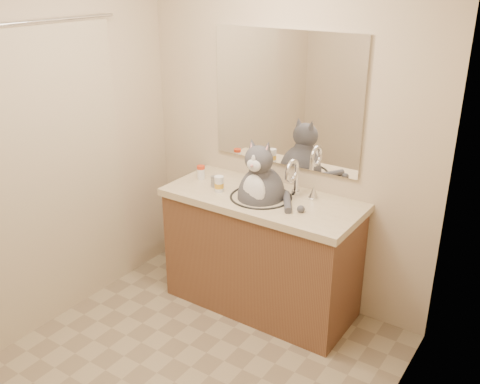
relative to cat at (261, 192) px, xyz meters
The scene contains 8 objects.
room 0.99m from the cat, 90.19° to the right, with size 2.22×2.52×2.42m.
vanity 0.45m from the cat, 95.64° to the left, with size 1.34×0.59×1.12m.
mirror 0.64m from the cat, 90.60° to the left, with size 1.10×0.02×0.90m, color white.
shower_curtain 1.35m from the cat, 141.52° to the right, with size 0.02×1.30×1.93m.
cat is the anchor object (origin of this frame).
pill_bottle_redcap 0.54m from the cat, behind, with size 0.07×0.07×0.10m.
pill_bottle_orange 0.30m from the cat, 167.45° to the right, with size 0.08×0.08×0.11m.
grey_canister 0.37m from the cat, behind, with size 0.06×0.06×0.08m.
Camera 1 is at (1.70, -1.83, 2.25)m, focal length 40.00 mm.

